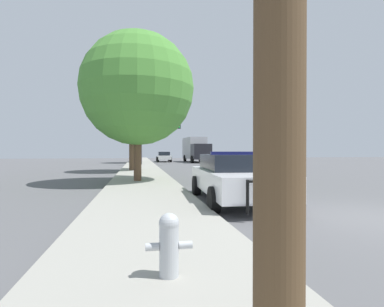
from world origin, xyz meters
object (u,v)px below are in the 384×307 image
(car_background_oncoming, at_px, (215,159))
(car_background_distant, at_px, (164,156))
(tree_sidewalk_near, at_px, (137,89))
(traffic_light, at_px, (158,131))
(tree_sidewalk_far, at_px, (140,125))
(box_truck, at_px, (196,149))
(fire_hydrant, at_px, (169,243))
(tree_sidewalk_mid, at_px, (132,107))
(police_car, at_px, (235,176))

(car_background_oncoming, xyz_separation_m, car_background_distant, (-4.09, 11.68, 0.05))
(car_background_oncoming, xyz_separation_m, tree_sidewalk_near, (-7.54, -14.62, 3.72))
(traffic_light, relative_size, tree_sidewalk_far, 0.69)
(box_truck, bearing_deg, fire_hydrant, 76.92)
(traffic_light, distance_m, tree_sidewalk_mid, 8.85)
(fire_hydrant, distance_m, car_background_distant, 37.25)
(tree_sidewalk_mid, bearing_deg, fire_hydrant, -87.73)
(traffic_light, xyz_separation_m, car_background_distant, (1.44, 10.21, -2.75))
(police_car, relative_size, car_background_distant, 1.16)
(traffic_light, bearing_deg, car_background_oncoming, -14.88)
(box_truck, relative_size, tree_sidewalk_far, 1.17)
(tree_sidewalk_near, bearing_deg, car_background_oncoming, 62.73)
(police_car, distance_m, car_background_oncoming, 20.69)
(car_background_oncoming, bearing_deg, tree_sidewalk_far, -48.90)
(police_car, relative_size, fire_hydrant, 7.17)
(car_background_distant, xyz_separation_m, tree_sidewalk_far, (-3.19, -3.39, 3.97))
(traffic_light, xyz_separation_m, tree_sidewalk_far, (-1.75, 6.82, 1.21))
(car_background_oncoming, distance_m, box_truck, 10.18)
(traffic_light, bearing_deg, fire_hydrant, -93.51)
(fire_hydrant, xyz_separation_m, tree_sidewalk_far, (-0.10, 33.73, 4.19))
(police_car, relative_size, car_background_oncoming, 1.26)
(tree_sidewalk_far, bearing_deg, car_background_oncoming, -48.73)
(traffic_light, height_order, tree_sidewalk_mid, tree_sidewalk_mid)
(fire_hydrant, bearing_deg, tree_sidewalk_mid, 92.27)
(traffic_light, xyz_separation_m, tree_sidewalk_mid, (-2.38, -8.44, 1.15))
(fire_hydrant, height_order, car_background_distant, car_background_distant)
(car_background_oncoming, distance_m, tree_sidewalk_near, 16.86)
(fire_hydrant, xyz_separation_m, car_background_oncoming, (7.18, 25.44, 0.17))
(car_background_oncoming, height_order, tree_sidewalk_near, tree_sidewalk_near)
(police_car, height_order, tree_sidewalk_mid, tree_sidewalk_mid)
(tree_sidewalk_mid, distance_m, tree_sidewalk_far, 15.27)
(tree_sidewalk_mid, bearing_deg, box_truck, 65.20)
(car_background_distant, bearing_deg, box_truck, -20.22)
(car_background_oncoming, relative_size, car_background_distant, 0.92)
(traffic_light, distance_m, car_background_oncoming, 6.37)
(car_background_distant, height_order, tree_sidewalk_far, tree_sidewalk_far)
(police_car, distance_m, traffic_light, 21.81)
(car_background_distant, height_order, box_truck, box_truck)
(box_truck, bearing_deg, car_background_distant, -22.54)
(fire_hydrant, xyz_separation_m, car_background_distant, (3.09, 37.12, 0.22))
(fire_hydrant, height_order, box_truck, box_truck)
(traffic_light, relative_size, box_truck, 0.58)
(traffic_light, bearing_deg, tree_sidewalk_far, 104.38)
(box_truck, bearing_deg, police_car, 79.58)
(police_car, bearing_deg, car_background_distant, -88.15)
(box_truck, bearing_deg, traffic_light, 55.80)
(fire_hydrant, relative_size, box_truck, 0.09)
(car_background_distant, distance_m, tree_sidewalk_near, 26.77)
(fire_hydrant, bearing_deg, box_truck, 78.60)
(police_car, xyz_separation_m, tree_sidewalk_mid, (-3.25, 13.18, 3.88))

